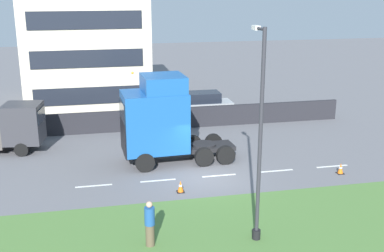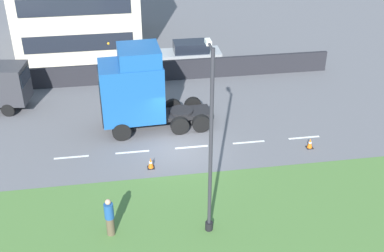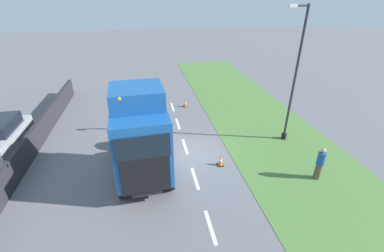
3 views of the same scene
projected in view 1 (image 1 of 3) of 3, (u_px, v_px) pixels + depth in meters
ground_plane at (206, 177)px, 24.86m from camera, size 120.00×120.00×0.00m
grass_verge at (241, 232)px, 19.22m from camera, size 7.00×44.00×0.01m
lane_markings at (219, 176)px, 25.00m from camera, size 0.16×14.60×0.00m
boundary_wall at (175, 118)px, 33.10m from camera, size 0.25×24.00×1.44m
building_block at (87, 48)px, 38.88m from camera, size 10.02×9.31×10.38m
lorry_cab at (159, 120)px, 26.16m from camera, size 2.87×6.34×5.07m
flatbed_truck at (16, 127)px, 28.28m from camera, size 2.83×6.26×2.88m
parked_car at (201, 106)px, 35.14m from camera, size 1.97×4.54×2.06m
lamp_post at (259, 147)px, 17.75m from camera, size 1.28×0.32×8.14m
pedestrian at (150, 224)px, 18.02m from camera, size 0.39×0.39×1.82m
traffic_cone_lead at (341, 168)px, 25.19m from camera, size 0.36×0.36×0.58m
traffic_cone_trailing at (181, 187)px, 22.93m from camera, size 0.36×0.36×0.58m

